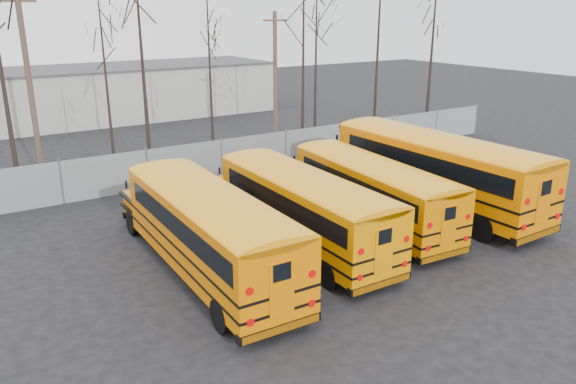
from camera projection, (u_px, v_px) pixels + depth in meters
ground at (373, 256)px, 20.09m from camera, size 120.00×120.00×0.00m
fence at (222, 158)px, 29.35m from camera, size 40.00×0.04×2.00m
distant_building at (134, 91)px, 46.03m from camera, size 22.00×8.00×4.00m
bus_a at (206, 225)px, 18.22m from camera, size 2.78×10.88×3.02m
bus_b at (300, 203)px, 20.47m from camera, size 2.58×10.40×2.90m
bus_c at (370, 187)px, 22.53m from camera, size 3.06×10.16×2.80m
bus_d at (432, 165)px, 24.46m from camera, size 2.92×12.08×3.37m
utility_pole_left at (29, 84)px, 28.26m from camera, size 1.68×0.29×9.44m
utility_pole_right at (275, 78)px, 35.62m from camera, size 1.42×0.63×8.32m
tree_1 at (2, 77)px, 24.96m from camera, size 0.26×0.26×11.15m
tree_2 at (107, 92)px, 27.99m from camera, size 0.26×0.26×9.01m
tree_3 at (143, 67)px, 29.66m from camera, size 0.26×0.26×11.06m
tree_4 at (210, 74)px, 32.61m from camera, size 0.26×0.26×9.66m
tree_5 at (303, 59)px, 33.55m from camera, size 0.26×0.26×11.21m
tree_6 at (316, 62)px, 36.05m from camera, size 0.26×0.26×10.35m
tree_7 at (378, 41)px, 39.47m from camera, size 0.26×0.26×12.56m
tree_8 at (431, 55)px, 39.16m from camera, size 0.26×0.26×10.69m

